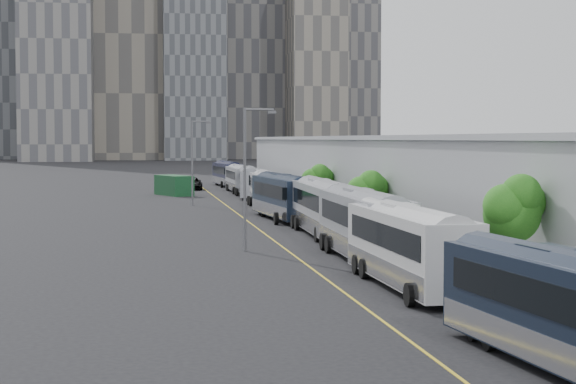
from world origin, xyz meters
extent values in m
cube|color=gray|center=(9.00, 55.00, 0.06)|extent=(10.00, 170.00, 0.12)
cube|color=gold|center=(-1.50, 55.00, 0.01)|extent=(0.12, 160.00, 0.02)
cube|color=gray|center=(13.00, 55.00, 3.40)|extent=(12.00, 160.00, 6.80)
cube|color=gray|center=(13.00, 55.00, 5.85)|extent=(12.45, 160.40, 2.57)
cube|color=gray|center=(7.10, 55.00, 7.00)|extent=(0.30, 160.00, 0.40)
cube|color=slate|center=(-35.00, 300.00, 47.50)|extent=(22.00, 22.00, 95.00)
cube|color=slate|center=(8.00, 310.00, 40.00)|extent=(20.00, 20.00, 80.00)
cube|color=slate|center=(28.00, 330.00, 52.50)|extent=(24.00, 24.00, 105.00)
cube|color=gray|center=(48.00, 305.00, 35.00)|extent=(18.00, 18.00, 70.00)
cube|color=slate|center=(-55.00, 340.00, 55.00)|extent=(28.00, 26.00, 110.00)
cube|color=slate|center=(65.00, 340.00, 45.00)|extent=(22.00, 22.00, 90.00)
cube|color=black|center=(1.89, 19.32, 1.83)|extent=(3.74, 12.53, 2.99)
cube|color=black|center=(1.89, 19.13, 2.37)|extent=(3.65, 11.07, 1.02)
cube|color=silver|center=(1.89, 19.32, 0.87)|extent=(3.76, 12.29, 0.96)
cube|color=black|center=(1.89, 20.75, 3.47)|extent=(1.45, 2.21, 0.28)
cube|color=silver|center=(1.70, 35.58, 1.95)|extent=(2.81, 13.21, 3.19)
cube|color=black|center=(1.70, 35.38, 2.53)|extent=(2.85, 11.63, 1.09)
cube|color=silver|center=(1.70, 35.58, 0.93)|extent=(2.85, 12.95, 1.02)
cube|color=silver|center=(1.70, 37.10, 3.70)|extent=(1.35, 2.25, 0.30)
cube|color=gray|center=(2.13, 46.15, 2.04)|extent=(2.94, 13.82, 3.34)
cube|color=black|center=(2.13, 45.93, 2.64)|extent=(2.98, 12.17, 1.14)
cube|color=silver|center=(2.13, 46.15, 0.97)|extent=(2.98, 13.54, 1.07)
cube|color=gray|center=(2.13, 47.74, 3.87)|extent=(1.41, 2.35, 0.32)
cube|color=#A2A3AC|center=(2.62, 60.85, 2.02)|extent=(3.08, 13.71, 3.31)
cube|color=black|center=(2.62, 60.64, 2.62)|extent=(3.09, 12.07, 1.12)
cube|color=silver|center=(2.62, 60.85, 0.96)|extent=(3.11, 13.44, 1.06)
cube|color=#A2A3AC|center=(2.62, 62.42, 3.83)|extent=(1.42, 2.34, 0.31)
cube|color=#151F2F|center=(1.72, 74.10, 1.97)|extent=(3.84, 13.50, 3.23)
cube|color=black|center=(1.72, 73.89, 2.55)|extent=(3.76, 11.91, 1.10)
cube|color=silver|center=(1.72, 74.10, 0.94)|extent=(3.85, 13.24, 1.03)
cube|color=#151F2F|center=(1.72, 75.63, 3.74)|extent=(1.53, 2.36, 0.31)
cube|color=silver|center=(2.13, 88.07, 1.85)|extent=(3.15, 12.61, 3.03)
cube|color=black|center=(2.13, 87.88, 2.40)|extent=(3.13, 11.12, 1.03)
cube|color=silver|center=(2.13, 88.07, 0.88)|extent=(3.17, 12.37, 0.97)
cube|color=silver|center=(2.13, 89.51, 3.51)|extent=(1.36, 2.18, 0.29)
cube|color=gray|center=(2.52, 105.47, 1.81)|extent=(3.65, 12.40, 2.96)
cube|color=black|center=(2.52, 105.28, 2.34)|extent=(3.56, 10.95, 1.01)
cube|color=silver|center=(2.52, 105.47, 0.86)|extent=(3.66, 12.16, 0.95)
cube|color=gray|center=(2.52, 106.88, 3.43)|extent=(1.42, 2.18, 0.28)
cube|color=#ACAFB7|center=(2.49, 116.95, 1.78)|extent=(2.57, 12.09, 2.92)
cube|color=black|center=(2.49, 116.76, 2.31)|extent=(2.61, 10.64, 0.99)
cube|color=silver|center=(2.49, 116.95, 0.85)|extent=(2.61, 11.85, 0.93)
cube|color=#ACAFB7|center=(2.49, 118.34, 3.38)|extent=(1.23, 2.06, 0.28)
cube|color=black|center=(2.40, 132.91, 1.84)|extent=(3.45, 12.58, 3.01)
cube|color=black|center=(2.40, 132.72, 2.38)|extent=(3.39, 11.10, 1.02)
cube|color=silver|center=(2.40, 132.91, 0.88)|extent=(3.47, 12.34, 0.96)
cube|color=black|center=(2.40, 134.34, 3.49)|extent=(1.40, 2.19, 0.29)
cylinder|color=black|center=(5.53, 32.66, 1.99)|extent=(0.18, 0.18, 3.97)
sphere|color=#155F18|center=(5.53, 32.66, 4.02)|extent=(2.55, 2.55, 2.55)
cylinder|color=black|center=(5.43, 59.24, 1.57)|extent=(0.18, 0.18, 3.14)
sphere|color=#155F18|center=(5.43, 59.24, 3.29)|extent=(2.75, 2.75, 2.75)
cylinder|color=black|center=(5.45, 78.51, 1.55)|extent=(0.18, 0.18, 3.10)
sphere|color=#155F18|center=(5.45, 78.51, 3.24)|extent=(2.70, 2.70, 2.70)
cylinder|color=#59595E|center=(-4.14, 51.49, 4.41)|extent=(0.18, 0.18, 8.83)
cylinder|color=#59595E|center=(-3.24, 51.49, 8.73)|extent=(1.80, 0.14, 0.14)
cube|color=#59595E|center=(-2.44, 51.49, 8.58)|extent=(0.50, 0.22, 0.18)
cylinder|color=#59595E|center=(-5.02, 92.55, 4.41)|extent=(0.18, 0.18, 8.83)
cylinder|color=#59595E|center=(-4.12, 92.55, 8.73)|extent=(1.80, 0.14, 0.14)
cube|color=#59595E|center=(-3.32, 92.55, 8.58)|extent=(0.50, 0.22, 0.18)
cube|color=#133F21|center=(-6.21, 111.29, 1.23)|extent=(4.75, 6.76, 2.46)
imported|color=black|center=(-3.31, 124.11, 0.84)|extent=(2.98, 6.12, 1.68)
camera|label=1|loc=(-10.70, -7.24, 6.93)|focal=60.00mm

